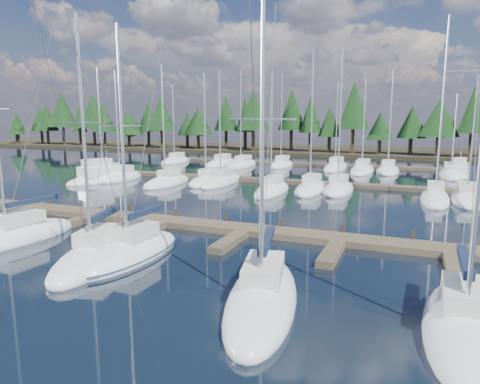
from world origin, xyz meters
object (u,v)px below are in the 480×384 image
at_px(front_sailboat_2, 14,237).
at_px(front_sailboat_4, 133,252).
at_px(motor_yacht_left, 101,178).
at_px(motor_yacht_right, 459,173).
at_px(front_sailboat_3, 95,256).
at_px(front_sailboat_6, 463,327).
at_px(front_sailboat_5, 262,298).
at_px(main_dock, 164,223).

bearing_deg(front_sailboat_2, front_sailboat_4, 1.22).
relative_size(front_sailboat_2, motor_yacht_left, 1.52).
xyz_separation_m(front_sailboat_4, motor_yacht_right, (19.14, 43.24, 0.16)).
bearing_deg(motor_yacht_right, front_sailboat_4, -113.88).
xyz_separation_m(front_sailboat_3, motor_yacht_right, (20.50, 44.56, 0.16)).
bearing_deg(front_sailboat_3, front_sailboat_2, 171.02).
xyz_separation_m(front_sailboat_4, motor_yacht_left, (-20.47, 21.77, 0.21)).
bearing_deg(front_sailboat_3, front_sailboat_6, -4.54).
bearing_deg(front_sailboat_5, front_sailboat_4, 160.80).
relative_size(front_sailboat_3, front_sailboat_5, 0.98).
distance_m(front_sailboat_2, front_sailboat_4, 8.57).
xyz_separation_m(front_sailboat_4, front_sailboat_6, (15.64, -2.67, 0.03)).
bearing_deg(front_sailboat_4, front_sailboat_2, -178.78).
relative_size(main_dock, front_sailboat_3, 3.38).
height_order(front_sailboat_3, front_sailboat_6, front_sailboat_6).
distance_m(front_sailboat_5, motor_yacht_left, 38.01).
relative_size(front_sailboat_5, motor_yacht_right, 1.64).
height_order(front_sailboat_3, front_sailboat_4, front_sailboat_3).
bearing_deg(motor_yacht_right, motor_yacht_left, -151.54).
relative_size(front_sailboat_4, motor_yacht_right, 1.56).
distance_m(front_sailboat_4, front_sailboat_6, 15.87).
distance_m(front_sailboat_3, front_sailboat_4, 1.90).
bearing_deg(motor_yacht_left, front_sailboat_3, -50.40).
bearing_deg(front_sailboat_6, front_sailboat_5, -177.93).
bearing_deg(motor_yacht_left, motor_yacht_right, 28.46).
bearing_deg(motor_yacht_right, main_dock, -119.98).
height_order(front_sailboat_4, motor_yacht_right, front_sailboat_4).
relative_size(front_sailboat_2, front_sailboat_6, 0.90).
bearing_deg(main_dock, front_sailboat_6, -27.09).
bearing_deg(motor_yacht_right, front_sailboat_5, -103.07).
xyz_separation_m(front_sailboat_6, motor_yacht_right, (3.50, 45.91, 0.13)).
xyz_separation_m(main_dock, front_sailboat_2, (-6.46, -6.59, 0.09)).
xyz_separation_m(front_sailboat_4, front_sailboat_5, (8.42, -2.93, 0.00)).
distance_m(front_sailboat_2, front_sailboat_6, 24.34).
height_order(main_dock, front_sailboat_2, front_sailboat_2).
xyz_separation_m(front_sailboat_5, motor_yacht_right, (10.72, 46.17, 0.16)).
distance_m(main_dock, front_sailboat_4, 6.75).
height_order(front_sailboat_6, motor_yacht_right, front_sailboat_6).
distance_m(front_sailboat_4, front_sailboat_5, 8.92).
bearing_deg(front_sailboat_4, motor_yacht_right, 66.12).
relative_size(front_sailboat_2, front_sailboat_3, 1.10).
bearing_deg(front_sailboat_3, front_sailboat_4, 44.12).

